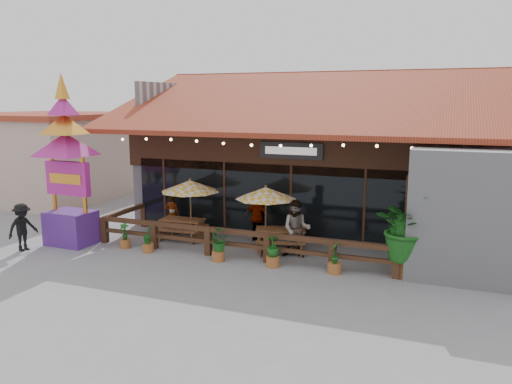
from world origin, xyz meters
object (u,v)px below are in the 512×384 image
at_px(umbrella_left, 190,186).
at_px(picnic_table_left, 183,225).
at_px(picnic_table_right, 280,236).
at_px(tropical_plant, 406,229).
at_px(thai_sign_tower, 66,149).
at_px(pedestrian, 23,227).
at_px(umbrella_right, 266,193).

relative_size(umbrella_left, picnic_table_left, 1.54).
distance_m(picnic_table_right, tropical_plant, 4.15).
bearing_deg(picnic_table_left, thai_sign_tower, -149.05).
relative_size(picnic_table_left, tropical_plant, 0.68).
relative_size(tropical_plant, pedestrian, 1.51).
distance_m(umbrella_left, pedestrian, 5.60).
height_order(thai_sign_tower, tropical_plant, thai_sign_tower).
distance_m(umbrella_left, picnic_table_left, 1.48).
distance_m(picnic_table_left, picnic_table_right, 3.72).
relative_size(umbrella_right, picnic_table_right, 1.34).
xyz_separation_m(thai_sign_tower, pedestrian, (-0.93, -1.19, -2.48)).
distance_m(picnic_table_right, pedestrian, 8.43).
bearing_deg(umbrella_left, picnic_table_left, 177.73).
bearing_deg(thai_sign_tower, picnic_table_right, 14.35).
xyz_separation_m(umbrella_right, picnic_table_left, (-3.17, 0.06, -1.38)).
bearing_deg(picnic_table_left, umbrella_right, -1.04).
xyz_separation_m(picnic_table_left, thai_sign_tower, (-3.23, -1.94, 2.78)).
bearing_deg(thai_sign_tower, pedestrian, -127.93).
bearing_deg(thai_sign_tower, tropical_plant, 4.47).
relative_size(umbrella_right, thai_sign_tower, 0.42).
height_order(umbrella_left, tropical_plant, tropical_plant).
xyz_separation_m(umbrella_left, thai_sign_tower, (-3.59, -1.93, 1.34)).
distance_m(thai_sign_tower, pedestrian, 2.90).
bearing_deg(picnic_table_left, tropical_plant, -8.06).
xyz_separation_m(umbrella_right, picnic_table_right, (0.55, -0.10, -1.36)).
relative_size(picnic_table_right, tropical_plant, 0.82).
xyz_separation_m(picnic_table_right, tropical_plant, (3.96, -0.93, 0.84)).
bearing_deg(umbrella_right, thai_sign_tower, -163.61).
distance_m(umbrella_left, tropical_plant, 7.43).
bearing_deg(umbrella_right, umbrella_left, 179.11).
bearing_deg(picnic_table_right, thai_sign_tower, -165.65).
relative_size(umbrella_right, picnic_table_left, 1.62).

